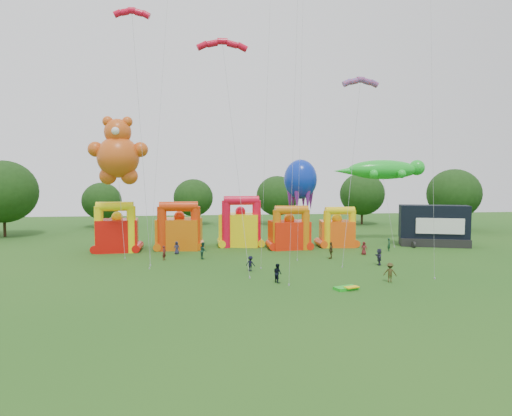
{
  "coord_description": "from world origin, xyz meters",
  "views": [
    {
      "loc": [
        -7.17,
        -32.37,
        9.55
      ],
      "look_at": [
        -0.9,
        18.0,
        6.0
      ],
      "focal_mm": 32.0,
      "sensor_mm": 36.0,
      "label": 1
    }
  ],
  "objects": [
    {
      "name": "parafoil_kites",
      "position": [
        1.2,
        15.87,
        11.74
      ],
      "size": [
        29.9,
        10.94,
        28.39
      ],
      "color": "red",
      "rests_on": "ground"
    },
    {
      "name": "octopus_kite",
      "position": [
        5.59,
        28.42,
        5.91
      ],
      "size": [
        7.08,
        6.45,
        11.95
      ],
      "color": "#0B29AE",
      "rests_on": "ground"
    },
    {
      "name": "stage_trailer",
      "position": [
        24.74,
        26.33,
        2.72
      ],
      "size": [
        9.55,
        5.97,
        5.62
      ],
      "color": "black",
      "rests_on": "ground"
    },
    {
      "name": "spectator_0",
      "position": [
        -9.98,
        23.72,
        0.79
      ],
      "size": [
        0.87,
        0.68,
        1.58
      ],
      "primitive_type": "imported",
      "rotation": [
        0.0,
        0.0,
        -0.25
      ],
      "color": "#25243C",
      "rests_on": "ground"
    },
    {
      "name": "gecko_kite",
      "position": [
        19.49,
        30.81,
        8.7
      ],
      "size": [
        13.85,
        8.52,
        12.06
      ],
      "color": "green",
      "rests_on": "ground"
    },
    {
      "name": "bouncy_castle_3",
      "position": [
        4.58,
        26.19,
        2.2
      ],
      "size": [
        5.21,
        4.35,
        5.77
      ],
      "color": "red",
      "rests_on": "ground"
    },
    {
      "name": "folded_kite_bundle",
      "position": [
        5.1,
        4.24,
        0.14
      ],
      "size": [
        2.22,
        1.62,
        0.31
      ],
      "color": "green",
      "rests_on": "ground"
    },
    {
      "name": "spectator_5",
      "position": [
        11.96,
        14.1,
        0.9
      ],
      "size": [
        0.73,
        1.72,
        1.79
      ],
      "primitive_type": "imported",
      "rotation": [
        0.0,
        0.0,
        4.59
      ],
      "color": "#2A2742",
      "rests_on": "ground"
    },
    {
      "name": "tree_ring",
      "position": [
        -1.19,
        0.62,
        6.26
      ],
      "size": [
        124.54,
        126.65,
        12.07
      ],
      "color": "#352314",
      "rests_on": "ground"
    },
    {
      "name": "bouncy_castle_4",
      "position": [
        11.4,
        27.31,
        2.11
      ],
      "size": [
        4.9,
        4.15,
        5.49
      ],
      "color": "#FF540D",
      "rests_on": "ground"
    },
    {
      "name": "bouncy_castle_2",
      "position": [
        -1.59,
        29.45,
        2.62
      ],
      "size": [
        6.11,
        5.34,
        6.91
      ],
      "color": "yellow",
      "rests_on": "ground"
    },
    {
      "name": "teddy_bear_kite",
      "position": [
        -16.63,
        23.43,
        11.44
      ],
      "size": [
        6.97,
        4.95,
        16.7
      ],
      "color": "#D05117",
      "rests_on": "ground"
    },
    {
      "name": "spectator_7",
      "position": [
        16.78,
        22.65,
        0.83
      ],
      "size": [
        0.67,
        0.73,
        1.67
      ],
      "primitive_type": "imported",
      "rotation": [
        0.0,
        0.0,
        0.99
      ],
      "color": "#1A4128",
      "rests_on": "ground"
    },
    {
      "name": "spectator_2",
      "position": [
        -6.78,
        20.19,
        0.97
      ],
      "size": [
        0.78,
        0.98,
        1.94
      ],
      "primitive_type": "imported",
      "rotation": [
        0.0,
        0.0,
        1.62
      ],
      "color": "#183D2D",
      "rests_on": "ground"
    },
    {
      "name": "spectator_8",
      "position": [
        -0.26,
        7.47,
        0.86
      ],
      "size": [
        0.93,
        1.03,
        1.73
      ],
      "primitive_type": "imported",
      "rotation": [
        0.0,
        0.0,
        1.98
      ],
      "color": "black",
      "rests_on": "ground"
    },
    {
      "name": "ground",
      "position": [
        0.0,
        0.0,
        0.0
      ],
      "size": [
        160.0,
        160.0,
        0.0
      ],
      "primitive_type": "plane",
      "color": "#1F5217",
      "rests_on": "ground"
    },
    {
      "name": "spectator_6",
      "position": [
        12.66,
        20.51,
        0.8
      ],
      "size": [
        0.84,
        0.61,
        1.6
      ],
      "primitive_type": "imported",
      "rotation": [
        0.0,
        0.0,
        6.15
      ],
      "color": "maroon",
      "rests_on": "ground"
    },
    {
      "name": "spectator_9",
      "position": [
        9.82,
        6.34,
        0.89
      ],
      "size": [
        1.32,
        1.07,
        1.78
      ],
      "primitive_type": "imported",
      "rotation": [
        0.0,
        0.0,
        2.73
      ],
      "color": "#3B3517",
      "rests_on": "ground"
    },
    {
      "name": "spectator_3",
      "position": [
        -2.13,
        12.65,
        0.77
      ],
      "size": [
        1.15,
        1.0,
        1.54
      ],
      "primitive_type": "imported",
      "rotation": [
        0.0,
        0.0,
        2.6
      ],
      "color": "black",
      "rests_on": "ground"
    },
    {
      "name": "diamond_kites",
      "position": [
        2.02,
        15.42,
        16.78
      ],
      "size": [
        29.41,
        18.17,
        42.48
      ],
      "color": "red",
      "rests_on": "ground"
    },
    {
      "name": "spectator_1",
      "position": [
        -11.2,
        19.88,
        0.83
      ],
      "size": [
        0.61,
        0.71,
        1.65
      ],
      "primitive_type": "imported",
      "rotation": [
        0.0,
        0.0,
        1.15
      ],
      "color": "#521917",
      "rests_on": "ground"
    },
    {
      "name": "bouncy_castle_0",
      "position": [
        -17.57,
        26.76,
        2.43
      ],
      "size": [
        5.36,
        4.45,
        6.4
      ],
      "color": "red",
      "rests_on": "ground"
    },
    {
      "name": "spectator_4",
      "position": [
        7.91,
        18.44,
        0.97
      ],
      "size": [
        0.91,
        1.23,
        1.94
      ],
      "primitive_type": "imported",
      "rotation": [
        0.0,
        0.0,
        4.27
      ],
      "color": "#43361A",
      "rests_on": "ground"
    },
    {
      "name": "bouncy_castle_1",
      "position": [
        -9.81,
        27.73,
        2.39
      ],
      "size": [
        6.05,
        5.13,
        6.32
      ],
      "color": "#D9600B",
      "rests_on": "ground"
    }
  ]
}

